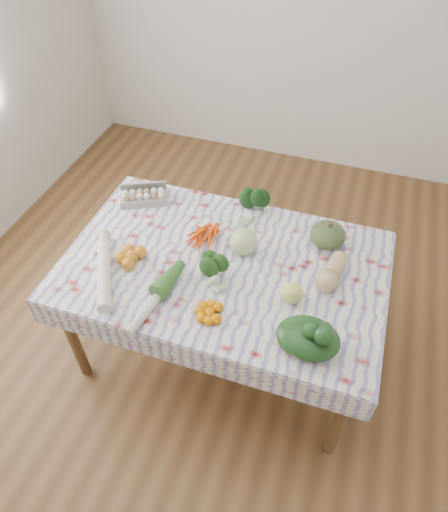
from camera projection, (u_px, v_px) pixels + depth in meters
The scene contains 16 objects.
ground at pixel (224, 345), 2.91m from camera, with size 4.50×4.50×0.00m, color brown.
dining_table at pixel (224, 274), 2.43m from camera, with size 1.60×1.00×0.75m.
tablecloth at pixel (224, 265), 2.37m from camera, with size 1.66×1.06×0.01m, color white.
egg_carton at pixel (144, 198), 2.69m from camera, with size 0.27×0.11×0.07m, color #A2A29E.
carrot_bunch at pixel (204, 237), 2.48m from camera, with size 0.23×0.20×0.04m, color #E24409.
kale_bunch at pixel (253, 206), 2.58m from camera, with size 0.17×0.15×0.15m, color #113510.
kabocha_squash at pixel (328, 235), 2.43m from camera, with size 0.19×0.19×0.13m, color #40552B.
cabbage at pixel (244, 242), 2.38m from camera, with size 0.14×0.14×0.14m, color #BCCF8B.
butternut_squash at pixel (332, 271), 2.25m from camera, with size 0.11×0.24×0.11m, color tan.
orange_cluster at pixel (132, 257), 2.35m from camera, with size 0.21×0.21×0.07m, color orange.
broccoli at pixel (210, 272), 2.25m from camera, with size 0.15×0.15×0.11m, color #204D19.
mandarin_cluster at pixel (210, 312), 2.12m from camera, with size 0.16×0.16×0.05m, color orange.
grapefruit at pixel (292, 293), 2.16m from camera, with size 0.11×0.11×0.11m, color #D4D769.
spinach_bag at pixel (308, 338), 1.97m from camera, with size 0.28×0.23×0.12m, color black.
daikon at pixel (104, 274), 2.27m from camera, with size 0.07×0.07×0.47m, color white.
leek at pixel (156, 299), 2.17m from camera, with size 0.05×0.05×0.45m, color beige.
Camera 1 is at (0.52, -1.53, 2.49)m, focal length 32.00 mm.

